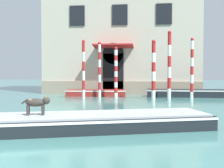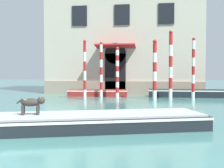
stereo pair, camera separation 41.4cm
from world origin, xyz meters
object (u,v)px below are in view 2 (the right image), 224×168
object	(u,v)px
mooring_pole_2	(101,69)
mooring_pole_5	(171,65)
boat_moored_far	(189,93)
mooring_pole_3	(85,69)
mooring_pole_4	(117,72)
boat_moored_near_palazzo	(98,93)
dog_on_deck	(32,103)
mooring_pole_0	(193,69)
mooring_pole_1	(155,69)
boat_foreground	(85,121)

from	to	relation	value
mooring_pole_2	mooring_pole_5	distance (m)	5.14
boat_moored_far	mooring_pole_3	world-z (taller)	mooring_pole_3
boat_moored_far	mooring_pole_2	bearing A→B (deg)	-169.70
mooring_pole_4	boat_moored_far	bearing A→B (deg)	18.05
boat_moored_near_palazzo	dog_on_deck	bearing A→B (deg)	-93.26
mooring_pole_2	dog_on_deck	bearing A→B (deg)	-89.82
boat_moored_near_palazzo	mooring_pole_0	bearing A→B (deg)	-26.39
mooring_pole_2	mooring_pole_4	bearing A→B (deg)	-21.83
dog_on_deck	mooring_pole_4	xyz separation A→B (m)	(1.23, 12.48, 0.93)
mooring_pole_1	mooring_pole_4	world-z (taller)	mooring_pole_1
mooring_pole_2	mooring_pole_4	world-z (taller)	mooring_pole_2
mooring_pole_4	mooring_pole_5	bearing A→B (deg)	-10.35
boat_moored_near_palazzo	mooring_pole_0	xyz separation A→B (m)	(6.91, -2.67, 1.84)
dog_on_deck	mooring_pole_3	xyz separation A→B (m)	(-0.89, 11.35, 1.13)
boat_moored_near_palazzo	boat_moored_far	distance (m)	6.94
mooring_pole_3	mooring_pole_1	bearing A→B (deg)	1.85
mooring_pole_0	mooring_pole_4	distance (m)	5.29
mooring_pole_2	mooring_pole_5	size ratio (longest dim) A/B	0.87
mooring_pole_1	mooring_pole_3	distance (m)	4.78
boat_moored_near_palazzo	mooring_pole_3	world-z (taller)	mooring_pole_3
mooring_pole_0	mooring_pole_1	size ratio (longest dim) A/B	1.02
dog_on_deck	mooring_pole_5	world-z (taller)	mooring_pole_5
mooring_pole_0	mooring_pole_2	bearing A→B (deg)	166.51
mooring_pole_2	mooring_pole_3	size ratio (longest dim) A/B	1.00
boat_moored_far	mooring_pole_2	xyz separation A→B (m)	(-6.49, -1.19, 1.77)
boat_moored_far	mooring_pole_4	size ratio (longest dim) A/B	1.64
boat_foreground	mooring_pole_1	size ratio (longest dim) A/B	2.07
boat_foreground	dog_on_deck	xyz separation A→B (m)	(-1.64, -0.47, 0.65)
dog_on_deck	boat_moored_near_palazzo	bearing A→B (deg)	79.10
boat_moored_far	mooring_pole_1	distance (m)	4.10
boat_moored_far	mooring_pole_3	bearing A→B (deg)	-159.03
boat_moored_near_palazzo	boat_foreground	bearing A→B (deg)	-86.36
boat_foreground	mooring_pole_3	distance (m)	11.31
boat_foreground	mooring_pole_4	world-z (taller)	mooring_pole_4
boat_moored_far	mooring_pole_0	distance (m)	3.28
boat_moored_near_palazzo	mooring_pole_1	bearing A→B (deg)	-35.99
mooring_pole_3	mooring_pole_4	size ratio (longest dim) A/B	1.11
boat_foreground	mooring_pole_4	xyz separation A→B (m)	(-0.41, 12.01, 1.58)
mooring_pole_5	boat_foreground	bearing A→B (deg)	-106.30
mooring_pole_0	mooring_pole_5	size ratio (longest dim) A/B	0.89
dog_on_deck	mooring_pole_2	bearing A→B (deg)	77.27
boat_foreground	boat_moored_far	distance (m)	14.52
boat_foreground	dog_on_deck	bearing A→B (deg)	177.76
boat_moored_near_palazzo	mooring_pole_4	xyz separation A→B (m)	(1.72, -1.63, 1.60)
mooring_pole_1	mooring_pole_5	world-z (taller)	mooring_pole_5
mooring_pole_4	mooring_pole_0	bearing A→B (deg)	-11.33
boat_moored_far	mooring_pole_2	size ratio (longest dim) A/B	1.47
boat_moored_far	mooring_pole_0	size ratio (longest dim) A/B	1.45
boat_foreground	boat_moored_far	world-z (taller)	boat_moored_far
dog_on_deck	mooring_pole_3	world-z (taller)	mooring_pole_3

